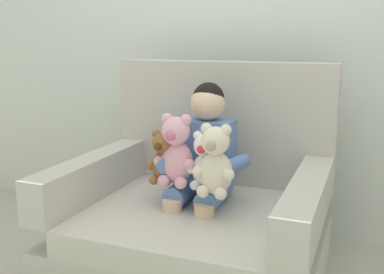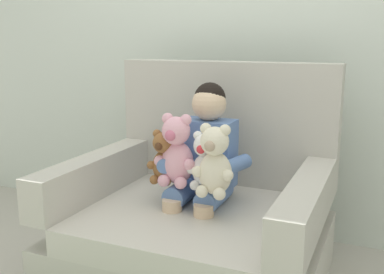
% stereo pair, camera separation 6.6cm
% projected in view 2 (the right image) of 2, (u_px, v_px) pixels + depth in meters
% --- Properties ---
extents(back_wall, '(6.00, 0.10, 2.60)m').
position_uv_depth(back_wall, '(248.00, 20.00, 2.72)').
color(back_wall, silver).
rests_on(back_wall, ground).
extents(armchair, '(1.21, 1.03, 1.07)m').
position_uv_depth(armchair, '(200.00, 218.00, 2.27)').
color(armchair, '#BCB7AD').
rests_on(armchair, ground).
extents(seated_child, '(0.45, 0.39, 0.82)m').
position_uv_depth(seated_child, '(204.00, 159.00, 2.23)').
color(seated_child, '#597AB7').
rests_on(seated_child, armchair).
extents(plush_white, '(0.16, 0.13, 0.27)m').
position_uv_depth(plush_white, '(205.00, 162.00, 2.08)').
color(plush_white, white).
rests_on(plush_white, armchair).
extents(plush_brown, '(0.15, 0.13, 0.26)m').
position_uv_depth(plush_brown, '(164.00, 158.00, 2.17)').
color(plush_brown, brown).
rests_on(plush_brown, armchair).
extents(plush_pink, '(0.20, 0.17, 0.34)m').
position_uv_depth(plush_pink, '(177.00, 152.00, 2.13)').
color(plush_pink, '#EAA8BC').
rests_on(plush_pink, armchair).
extents(plush_cream, '(0.19, 0.16, 0.32)m').
position_uv_depth(plush_cream, '(215.00, 163.00, 1.99)').
color(plush_cream, silver).
rests_on(plush_cream, armchair).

